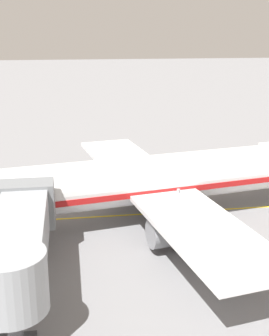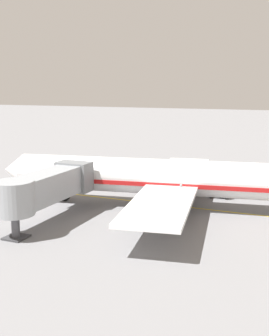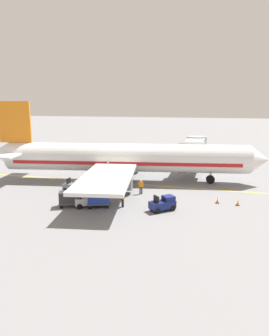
{
  "view_description": "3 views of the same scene",
  "coord_description": "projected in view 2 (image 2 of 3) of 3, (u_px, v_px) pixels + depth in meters",
  "views": [
    {
      "loc": [
        -33.13,
        6.8,
        14.3
      ],
      "look_at": [
        1.92,
        1.57,
        3.35
      ],
      "focal_mm": 47.91,
      "sensor_mm": 36.0,
      "label": 1
    },
    {
      "loc": [
        -42.23,
        -13.0,
        12.53
      ],
      "look_at": [
        0.47,
        5.46,
        3.66
      ],
      "focal_mm": 45.7,
      "sensor_mm": 36.0,
      "label": 2
    },
    {
      "loc": [
        36.48,
        12.89,
        10.25
      ],
      "look_at": [
        1.14,
        3.19,
        2.41
      ],
      "focal_mm": 32.03,
      "sensor_mm": 36.0,
      "label": 3
    }
  ],
  "objects": [
    {
      "name": "parked_airliner",
      "position": [
        167.0,
        178.0,
        44.46
      ],
      "size": [
        30.45,
        37.22,
        10.63
      ],
      "color": "white",
      "rests_on": "ground"
    },
    {
      "name": "baggage_cart_front",
      "position": [
        190.0,
        179.0,
        54.6
      ],
      "size": [
        2.07,
        2.93,
        1.58
      ],
      "color": "#4C4C51",
      "rests_on": "ground"
    },
    {
      "name": "safety_cone_wing_tip",
      "position": [
        80.0,
        181.0,
        56.2
      ],
      "size": [
        0.36,
        0.36,
        0.59
      ],
      "color": "black",
      "rests_on": "ground"
    },
    {
      "name": "safety_cone_nose_right",
      "position": [
        93.0,
        183.0,
        55.22
      ],
      "size": [
        0.36,
        0.36,
        0.59
      ],
      "color": "black",
      "rests_on": "ground"
    },
    {
      "name": "safety_cone_nose_left",
      "position": [
        36.0,
        185.0,
        54.14
      ],
      "size": [
        0.36,
        0.36,
        0.59
      ],
      "color": "black",
      "rests_on": "ground"
    },
    {
      "name": "baggage_tug_trailing",
      "position": [
        198.0,
        181.0,
        54.3
      ],
      "size": [
        2.42,
        2.74,
        1.62
      ],
      "color": "silver",
      "rests_on": "ground"
    },
    {
      "name": "gate_lead_in_line",
      "position": [
        180.0,
        206.0,
        45.49
      ],
      "size": [
        0.24,
        80.0,
        0.01
      ],
      "primitive_type": "cube",
      "color": "gold",
      "rests_on": "ground"
    },
    {
      "name": "ground_plane",
      "position": [
        180.0,
        206.0,
        45.49
      ],
      "size": [
        400.0,
        400.0,
        0.0
      ],
      "primitive_type": "plane",
      "color": "slate"
    },
    {
      "name": "baggage_tug_lead",
      "position": [
        219.0,
        192.0,
        48.9
      ],
      "size": [
        1.36,
        2.54,
        1.62
      ],
      "color": "slate",
      "rests_on": "ground"
    },
    {
      "name": "jet_bridge",
      "position": [
        46.0,
        187.0,
        39.29
      ],
      "size": [
        12.13,
        3.5,
        4.98
      ],
      "color": "#93999E",
      "rests_on": "ground"
    },
    {
      "name": "ground_crew_loader",
      "position": [
        170.0,
        178.0,
        54.87
      ],
      "size": [
        0.55,
        0.6,
        1.69
      ],
      "color": "#232328",
      "rests_on": "ground"
    },
    {
      "name": "baggage_cart_second_in_train",
      "position": [
        213.0,
        180.0,
        54.0
      ],
      "size": [
        2.07,
        2.93,
        1.58
      ],
      "color": "#4C4C51",
      "rests_on": "ground"
    },
    {
      "name": "baggage_tug_spare",
      "position": [
        141.0,
        177.0,
        56.51
      ],
      "size": [
        2.56,
        2.66,
        1.62
      ],
      "color": "navy",
      "rests_on": "ground"
    },
    {
      "name": "ground_crew_wing_walker",
      "position": [
        152.0,
        186.0,
        50.79
      ],
      "size": [
        0.36,
        0.71,
        1.69
      ],
      "color": "#232328",
      "rests_on": "ground"
    }
  ]
}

